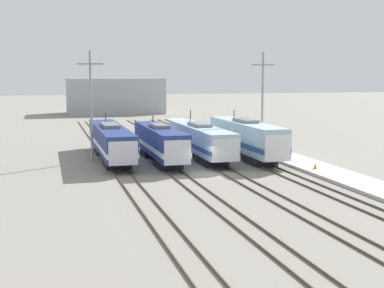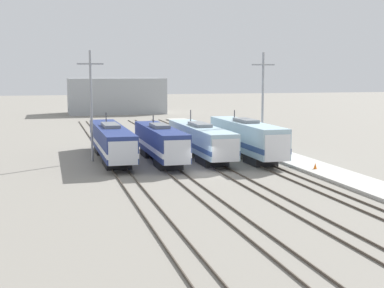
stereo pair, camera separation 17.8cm
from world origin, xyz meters
name	(u,v)px [view 2 (the right image)]	position (x,y,z in m)	size (l,w,h in m)	color
ground_plane	(203,174)	(0.00, 0.00, 0.00)	(400.00, 400.00, 0.00)	gray
rail_pair_far_left	(125,177)	(-7.33, 0.00, 0.07)	(1.50, 120.00, 0.15)	#4C4238
rail_pair_center_left	(177,174)	(-2.44, 0.00, 0.07)	(1.51, 120.00, 0.15)	#4C4238
rail_pair_center_right	(227,172)	(2.44, 0.00, 0.07)	(1.51, 120.00, 0.15)	#4C4238
rail_pair_far_right	(274,169)	(7.33, 0.00, 0.07)	(1.50, 120.00, 0.15)	#4C4238
locomotive_far_left	(111,141)	(-7.33, 10.59, 2.04)	(3.01, 20.02, 4.86)	black
locomotive_center_left	(161,143)	(-2.44, 7.49, 2.09)	(2.81, 16.28, 4.73)	black
locomotive_center_right	(201,140)	(2.44, 8.95, 2.04)	(3.04, 18.23, 5.12)	#232326
locomotive_far_right	(248,139)	(7.33, 7.40, 2.26)	(2.96, 17.35, 5.13)	#232326
catenary_tower_left	(91,103)	(-9.43, 10.20, 6.28)	(2.78, 0.26, 11.83)	gray
catenary_tower_right	(263,101)	(10.23, 10.20, 6.28)	(2.78, 0.26, 11.83)	gray
platform	(314,167)	(11.60, 0.00, 0.13)	(4.00, 120.00, 0.27)	#B7B5AD
traffic_cone	(315,166)	(10.80, -1.77, 0.56)	(0.34, 0.34, 0.59)	orange
depot_building	(116,96)	(1.99, 81.27, 4.19)	(22.40, 12.76, 8.39)	#9EA3A8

